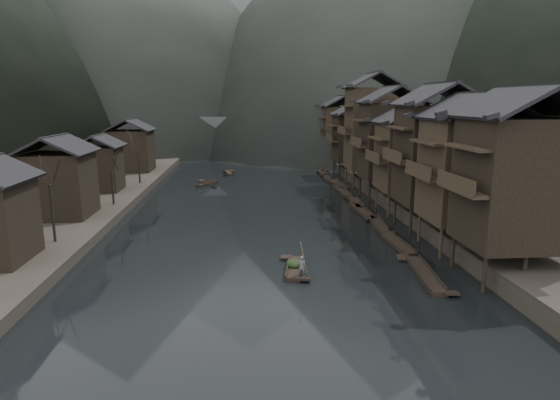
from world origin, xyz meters
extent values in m
plane|color=black|center=(0.00, 0.00, 0.00)|extent=(300.00, 300.00, 0.00)
cube|color=#2D2823|center=(35.00, 40.00, 0.90)|extent=(40.00, 200.00, 1.80)
cube|color=#2D2823|center=(-35.00, 40.00, 0.60)|extent=(40.00, 200.00, 1.20)
cylinder|color=black|center=(14.20, -10.40, 1.30)|extent=(0.30, 0.30, 2.90)
cylinder|color=black|center=(14.20, -5.60, 1.30)|extent=(0.30, 0.30, 2.90)
cylinder|color=black|center=(16.95, -10.40, 1.30)|extent=(0.30, 0.30, 2.90)
cylinder|color=black|center=(16.95, -5.60, 1.30)|extent=(0.30, 0.30, 2.90)
cube|color=black|center=(17.30, -8.00, 7.04)|extent=(7.00, 6.00, 8.88)
cube|color=#2F261A|center=(13.30, -8.00, 6.59)|extent=(1.20, 5.70, 0.25)
cylinder|color=#2F261A|center=(14.20, -3.40, 1.30)|extent=(0.30, 0.30, 2.90)
cylinder|color=#2F261A|center=(14.20, 1.40, 1.30)|extent=(0.30, 0.30, 2.90)
cylinder|color=#2F261A|center=(16.95, -3.40, 1.30)|extent=(0.30, 0.30, 2.90)
cylinder|color=#2F261A|center=(16.95, 1.40, 1.30)|extent=(0.30, 0.30, 2.90)
cube|color=#2F261A|center=(17.30, -1.00, 6.87)|extent=(7.00, 6.00, 8.54)
cube|color=#2F261A|center=(13.30, -1.00, 6.45)|extent=(1.20, 5.70, 0.25)
cylinder|color=black|center=(14.20, 3.60, 1.30)|extent=(0.30, 0.30, 2.90)
cylinder|color=black|center=(14.20, 8.40, 1.30)|extent=(0.30, 0.30, 2.90)
cylinder|color=black|center=(16.95, 3.60, 1.30)|extent=(0.30, 0.30, 2.90)
cylinder|color=black|center=(16.95, 8.40, 1.30)|extent=(0.30, 0.30, 2.90)
cube|color=black|center=(17.30, 6.00, 7.38)|extent=(7.00, 6.00, 9.55)
cube|color=#2F261A|center=(13.30, 6.00, 6.90)|extent=(1.20, 5.70, 0.25)
cylinder|color=#2F261A|center=(14.20, 10.60, 1.30)|extent=(0.30, 0.30, 2.90)
cylinder|color=#2F261A|center=(14.20, 15.40, 1.30)|extent=(0.30, 0.30, 2.90)
cylinder|color=#2F261A|center=(16.95, 10.60, 1.30)|extent=(0.30, 0.30, 2.90)
cylinder|color=#2F261A|center=(16.95, 15.40, 1.30)|extent=(0.30, 0.30, 2.90)
cube|color=#2F261A|center=(17.30, 13.00, 6.37)|extent=(7.00, 6.00, 7.54)
cube|color=#2F261A|center=(13.30, 13.00, 5.99)|extent=(1.20, 5.70, 0.25)
cylinder|color=black|center=(14.20, 18.60, 1.30)|extent=(0.30, 0.30, 2.90)
cylinder|color=black|center=(14.20, 23.40, 1.30)|extent=(0.30, 0.30, 2.90)
cylinder|color=black|center=(16.95, 18.60, 1.30)|extent=(0.30, 0.30, 2.90)
cylinder|color=black|center=(16.95, 23.40, 1.30)|extent=(0.30, 0.30, 2.90)
cube|color=black|center=(17.30, 21.00, 7.46)|extent=(7.00, 6.00, 9.72)
cube|color=#2F261A|center=(13.30, 21.00, 6.98)|extent=(1.20, 5.70, 0.25)
cylinder|color=#2F261A|center=(14.20, 27.60, 1.30)|extent=(0.30, 0.30, 2.90)
cylinder|color=#2F261A|center=(14.20, 32.40, 1.30)|extent=(0.30, 0.30, 2.90)
cylinder|color=#2F261A|center=(16.95, 27.60, 1.30)|extent=(0.30, 0.30, 2.90)
cylinder|color=#2F261A|center=(16.95, 32.40, 1.30)|extent=(0.30, 0.30, 2.90)
cube|color=#2F261A|center=(17.30, 30.00, 8.52)|extent=(7.00, 6.00, 11.85)
cube|color=#2F261A|center=(13.30, 30.00, 7.93)|extent=(1.20, 5.70, 0.25)
cylinder|color=black|center=(14.20, 37.60, 1.30)|extent=(0.30, 0.30, 2.90)
cylinder|color=black|center=(14.20, 42.40, 1.30)|extent=(0.30, 0.30, 2.90)
cylinder|color=black|center=(16.95, 37.60, 1.30)|extent=(0.30, 0.30, 2.90)
cylinder|color=black|center=(16.95, 42.40, 1.30)|extent=(0.30, 0.30, 2.90)
cube|color=black|center=(17.30, 40.00, 6.40)|extent=(7.00, 6.00, 7.59)
cube|color=#2F261A|center=(13.30, 40.00, 6.02)|extent=(1.20, 5.70, 0.25)
cylinder|color=#2F261A|center=(14.20, 49.60, 1.30)|extent=(0.30, 0.30, 2.90)
cylinder|color=#2F261A|center=(14.20, 54.40, 1.30)|extent=(0.30, 0.30, 2.90)
cylinder|color=#2F261A|center=(16.95, 49.60, 1.30)|extent=(0.30, 0.30, 2.90)
cylinder|color=#2F261A|center=(16.95, 54.40, 1.30)|extent=(0.30, 0.30, 2.90)
cube|color=#2F261A|center=(17.30, 52.00, 7.02)|extent=(7.00, 6.00, 8.84)
cube|color=#2F261A|center=(13.30, 52.00, 6.58)|extent=(1.20, 5.70, 0.25)
cube|color=black|center=(-20.50, 10.00, 4.45)|extent=(6.00, 6.00, 6.50)
cube|color=black|center=(-20.50, 24.00, 4.10)|extent=(5.00, 5.00, 5.80)
cube|color=black|center=(-20.50, 42.00, 4.60)|extent=(6.50, 6.50, 6.80)
cylinder|color=black|center=(-17.00, 0.70, 3.65)|extent=(0.24, 0.24, 4.90)
cylinder|color=black|center=(-17.00, 15.25, 3.21)|extent=(0.24, 0.24, 4.02)
cylinder|color=black|center=(-17.00, 29.58, 3.48)|extent=(0.24, 0.24, 4.56)
cube|color=black|center=(11.42, -7.20, 0.15)|extent=(1.89, 7.59, 0.30)
cube|color=black|center=(11.42, -7.20, 0.33)|extent=(1.93, 7.45, 0.10)
cube|color=black|center=(11.03, -3.61, 0.29)|extent=(1.03, 1.01, 0.36)
cube|color=black|center=(11.80, -10.79, 0.29)|extent=(1.03, 1.01, 0.36)
cube|color=black|center=(11.80, 0.15, 0.15)|extent=(1.35, 6.02, 0.30)
cube|color=black|center=(11.80, 0.15, 0.33)|extent=(1.40, 5.91, 0.10)
cube|color=black|center=(11.92, 3.02, 0.29)|extent=(0.96, 0.78, 0.33)
cube|color=black|center=(11.68, -2.72, 0.29)|extent=(0.96, 0.78, 0.33)
cube|color=black|center=(12.03, 6.99, 0.15)|extent=(1.79, 6.71, 0.30)
cube|color=black|center=(12.03, 6.99, 0.33)|extent=(1.83, 6.58, 0.10)
cube|color=black|center=(11.70, 10.15, 0.29)|extent=(1.02, 0.91, 0.34)
cube|color=black|center=(12.37, 3.82, 0.29)|extent=(1.02, 0.91, 0.34)
cube|color=black|center=(11.77, 12.65, 0.15)|extent=(1.31, 7.61, 0.30)
cube|color=black|center=(11.77, 12.65, 0.33)|extent=(1.36, 7.46, 0.10)
cube|color=black|center=(11.87, 16.29, 0.29)|extent=(0.96, 0.95, 0.37)
cube|color=black|center=(11.67, 9.01, 0.29)|extent=(0.96, 0.95, 0.37)
cube|color=black|center=(12.19, 17.19, 0.15)|extent=(1.42, 5.94, 0.30)
cube|color=black|center=(12.19, 17.19, 0.33)|extent=(1.47, 5.82, 0.10)
cube|color=black|center=(12.04, 20.01, 0.29)|extent=(0.97, 0.78, 0.32)
cube|color=black|center=(12.35, 14.37, 0.29)|extent=(0.97, 0.78, 0.32)
cube|color=black|center=(12.03, 24.88, 0.15)|extent=(1.19, 7.70, 0.30)
cube|color=black|center=(12.03, 24.88, 0.33)|extent=(1.24, 7.54, 0.10)
cube|color=black|center=(12.07, 28.57, 0.29)|extent=(0.95, 0.95, 0.37)
cube|color=black|center=(11.99, 21.20, 0.29)|extent=(0.95, 0.95, 0.37)
cube|color=black|center=(12.51, 30.32, 0.15)|extent=(1.94, 7.76, 0.30)
cube|color=black|center=(12.51, 30.32, 0.33)|extent=(1.97, 7.61, 0.10)
cube|color=black|center=(12.92, 33.99, 0.29)|extent=(1.03, 1.04, 0.37)
cube|color=black|center=(12.11, 26.66, 0.29)|extent=(1.03, 1.04, 0.37)
cube|color=black|center=(12.00, 37.05, 0.15)|extent=(1.64, 5.92, 0.30)
cube|color=black|center=(12.00, 37.05, 0.33)|extent=(1.68, 5.80, 0.10)
cube|color=black|center=(11.74, 39.84, 0.29)|extent=(1.00, 0.81, 0.32)
cube|color=black|center=(12.26, 34.26, 0.29)|extent=(1.00, 0.81, 0.32)
cube|color=black|center=(12.11, 42.60, 0.15)|extent=(1.22, 6.91, 0.30)
cube|color=black|center=(12.11, 42.60, 0.33)|extent=(1.27, 6.77, 0.10)
cube|color=black|center=(12.16, 45.90, 0.29)|extent=(0.95, 0.86, 0.35)
cube|color=black|center=(12.05, 39.29, 0.29)|extent=(0.95, 0.86, 0.35)
cube|color=black|center=(12.31, 46.87, 0.15)|extent=(2.09, 7.64, 0.30)
cube|color=black|center=(12.31, 46.87, 0.33)|extent=(2.12, 7.49, 0.10)
cube|color=black|center=(12.79, 50.47, 0.29)|extent=(1.05, 1.04, 0.36)
cube|color=black|center=(11.83, 43.27, 0.29)|extent=(1.05, 1.04, 0.36)
cube|color=black|center=(12.70, 53.85, 0.15)|extent=(1.38, 6.27, 0.30)
cube|color=black|center=(12.70, 53.85, 0.33)|extent=(1.43, 6.15, 0.10)
cube|color=black|center=(12.57, 56.83, 0.29)|extent=(0.97, 0.81, 0.33)
cube|color=black|center=(12.84, 50.86, 0.29)|extent=(0.97, 0.81, 0.33)
cube|color=black|center=(11.45, 59.49, 0.15)|extent=(1.33, 7.69, 0.30)
cube|color=black|center=(11.45, 59.49, 0.33)|extent=(1.38, 7.54, 0.10)
cube|color=black|center=(11.56, 63.16, 0.29)|extent=(0.96, 0.97, 0.37)
cube|color=black|center=(11.33, 55.81, 0.29)|extent=(0.96, 0.97, 0.37)
cube|color=black|center=(-7.32, 32.99, 0.15)|extent=(3.20, 4.77, 0.30)
cube|color=black|center=(-7.32, 32.99, 0.33)|extent=(3.20, 4.70, 0.10)
cube|color=black|center=(-8.44, 35.05, 0.29)|extent=(1.04, 0.94, 0.30)
cube|color=black|center=(-6.21, 30.93, 0.29)|extent=(1.04, 0.94, 0.30)
cube|color=black|center=(-4.43, 43.56, 0.15)|extent=(1.94, 4.63, 0.30)
cube|color=black|center=(-4.43, 43.56, 0.33)|extent=(1.97, 4.55, 0.10)
cube|color=black|center=(-3.97, 45.68, 0.29)|extent=(0.95, 0.74, 0.29)
cube|color=black|center=(-4.90, 41.44, 0.29)|extent=(0.95, 0.74, 0.29)
cube|color=#4C4C4F|center=(0.00, 72.00, 7.20)|extent=(40.00, 6.00, 1.60)
cube|color=#4C4C4F|center=(0.00, 69.30, 8.50)|extent=(40.00, 0.50, 1.00)
cube|color=#4C4C4F|center=(0.00, 74.70, 8.50)|extent=(40.00, 0.50, 1.00)
cube|color=#4C4C4F|center=(-14.00, 72.00, 3.20)|extent=(3.20, 6.00, 6.40)
cube|color=#4C4C4F|center=(-4.50, 72.00, 3.20)|extent=(3.20, 6.00, 6.40)
cube|color=#4C4C4F|center=(4.50, 72.00, 3.20)|extent=(3.20, 6.00, 6.40)
cube|color=#4C4C4F|center=(14.00, 72.00, 3.20)|extent=(3.20, 6.00, 6.40)
cube|color=black|center=(2.05, -5.21, 0.15)|extent=(1.88, 5.10, 0.30)
cube|color=black|center=(2.05, -5.21, 0.33)|extent=(1.92, 5.01, 0.10)
cube|color=black|center=(1.66, -2.85, 0.29)|extent=(1.01, 0.77, 0.30)
cube|color=black|center=(2.44, -7.57, 0.29)|extent=(1.01, 0.77, 0.30)
ellipsoid|color=black|center=(2.01, -4.96, 0.80)|extent=(1.19, 1.56, 0.72)
imported|color=slate|center=(2.36, -7.08, 1.22)|extent=(0.67, 0.56, 1.57)
cylinder|color=#8C7A51|center=(2.56, -7.08, 3.75)|extent=(0.88, 1.65, 3.48)
camera|label=1|loc=(-1.67, -38.64, 12.61)|focal=30.00mm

